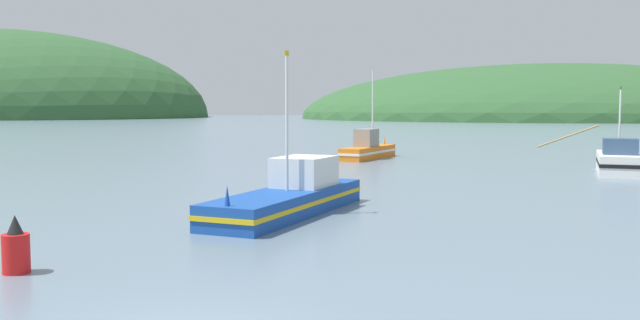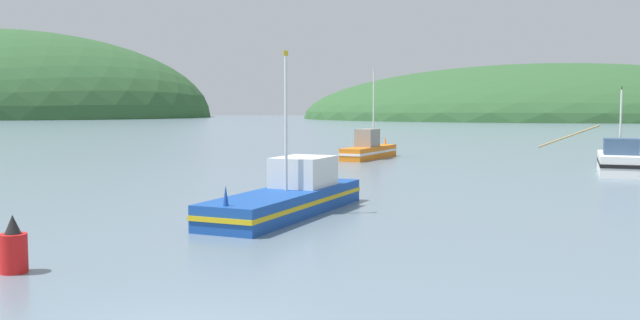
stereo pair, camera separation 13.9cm
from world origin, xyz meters
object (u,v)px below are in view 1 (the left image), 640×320
(fishing_boat_blue, at_px, (291,196))
(fishing_boat_orange, at_px, (368,149))
(channel_buoy, at_px, (16,249))
(fishing_boat_white, at_px, (619,161))

(fishing_boat_blue, relative_size, fishing_boat_orange, 1.27)
(fishing_boat_blue, distance_m, fishing_boat_orange, 29.12)
(fishing_boat_orange, xyz_separation_m, channel_buoy, (-9.77, -39.08, -0.15))
(fishing_boat_white, xyz_separation_m, fishing_boat_orange, (-15.83, 11.60, -0.04))
(fishing_boat_orange, distance_m, channel_buoy, 40.29)
(fishing_boat_orange, bearing_deg, fishing_boat_blue, -163.77)
(fishing_boat_blue, bearing_deg, fishing_boat_orange, -166.81)
(fishing_boat_blue, bearing_deg, channel_buoy, -10.88)
(fishing_boat_white, bearing_deg, channel_buoy, 154.51)
(fishing_boat_blue, xyz_separation_m, fishing_boat_white, (19.43, 17.30, 0.10))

